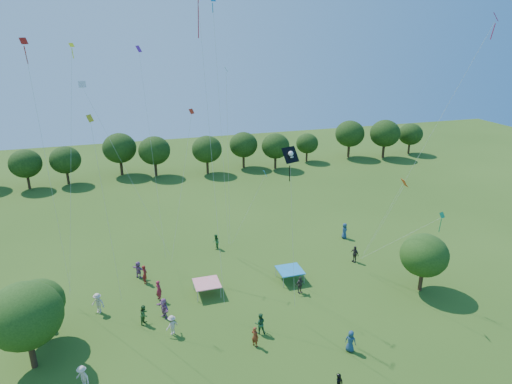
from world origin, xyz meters
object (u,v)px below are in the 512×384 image
object	(u,v)px
red_high_kite	(202,52)
tent_red_stripe	(207,283)
pirate_kite	(291,159)
tent_blue	(290,270)
near_tree_north	(38,303)
near_tree_east	(424,255)
near_tree_west	(25,316)

from	to	relation	value
red_high_kite	tent_red_stripe	bearing A→B (deg)	-121.87
pirate_kite	tent_red_stripe	bearing A→B (deg)	122.73
red_high_kite	tent_blue	bearing A→B (deg)	-6.94
near_tree_north	pirate_kite	world-z (taller)	pirate_kite
near_tree_east	tent_blue	size ratio (longest dim) A/B	2.39
near_tree_north	near_tree_east	bearing A→B (deg)	-4.04
tent_red_stripe	red_high_kite	xyz separation A→B (m)	(0.56, 0.89, 19.03)
tent_red_stripe	near_tree_east	bearing A→B (deg)	-15.11
tent_red_stripe	red_high_kite	bearing A→B (deg)	58.13
tent_red_stripe	tent_blue	distance (m)	7.69
pirate_kite	red_high_kite	size ratio (longest dim) A/B	0.56
near_tree_west	near_tree_east	size ratio (longest dim) A/B	1.20
red_high_kite	near_tree_east	bearing A→B (deg)	-18.24
tent_blue	red_high_kite	xyz separation A→B (m)	(-7.13, 0.87, 19.03)
near_tree_north	near_tree_east	size ratio (longest dim) A/B	0.94
near_tree_east	tent_blue	bearing A→B (deg)	154.71
near_tree_west	pirate_kite	bearing A→B (deg)	-5.49
tent_red_stripe	red_high_kite	distance (m)	19.06
tent_blue	tent_red_stripe	bearing A→B (deg)	-179.81
near_tree_west	near_tree_north	xyz separation A→B (m)	(0.35, 2.78, -0.82)
near_tree_west	near_tree_north	world-z (taller)	near_tree_west
pirate_kite	red_high_kite	xyz separation A→B (m)	(-4.06, 8.08, 6.38)
near_tree_west	near_tree_north	size ratio (longest dim) A/B	1.28
near_tree_north	near_tree_east	distance (m)	30.85
near_tree_west	tent_red_stripe	size ratio (longest dim) A/B	2.86
near_tree_east	near_tree_west	bearing A→B (deg)	-178.89
near_tree_north	tent_red_stripe	bearing A→B (deg)	12.03
near_tree_east	tent_red_stripe	xyz separation A→B (m)	(-18.07, 4.88, -2.37)
tent_blue	pirate_kite	world-z (taller)	pirate_kite
tent_blue	red_high_kite	bearing A→B (deg)	173.06
tent_red_stripe	tent_blue	bearing A→B (deg)	0.19
tent_red_stripe	pirate_kite	distance (m)	15.27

